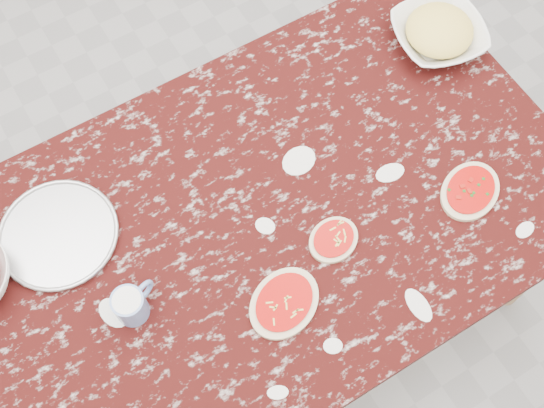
% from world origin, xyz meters
% --- Properties ---
extents(ground, '(4.00, 4.00, 0.00)m').
position_xyz_m(ground, '(0.00, 0.00, 0.00)').
color(ground, gray).
extents(worktable, '(1.60, 1.00, 0.75)m').
position_xyz_m(worktable, '(0.00, 0.00, 0.67)').
color(worktable, black).
rests_on(worktable, ground).
extents(pizza_tray, '(0.39, 0.39, 0.01)m').
position_xyz_m(pizza_tray, '(-0.50, 0.22, 0.76)').
color(pizza_tray, '#B2B2B7').
rests_on(pizza_tray, worktable).
extents(cheese_bowl, '(0.31, 0.31, 0.06)m').
position_xyz_m(cheese_bowl, '(0.69, 0.22, 0.78)').
color(cheese_bowl, white).
rests_on(cheese_bowl, worktable).
extents(flour_mug, '(0.11, 0.08, 0.09)m').
position_xyz_m(flour_mug, '(-0.42, -0.05, 0.80)').
color(flour_mug, '#6B88C8').
rests_on(flour_mug, worktable).
extents(pizza_left, '(0.24, 0.21, 0.02)m').
position_xyz_m(pizza_left, '(-0.10, -0.22, 0.76)').
color(pizza_left, beige).
rests_on(pizza_left, worktable).
extents(pizza_mid, '(0.16, 0.14, 0.02)m').
position_xyz_m(pizza_mid, '(0.09, -0.15, 0.76)').
color(pizza_mid, beige).
rests_on(pizza_mid, worktable).
extents(pizza_right, '(0.22, 0.20, 0.02)m').
position_xyz_m(pizza_right, '(0.47, -0.22, 0.76)').
color(pizza_right, beige).
rests_on(pizza_right, worktable).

